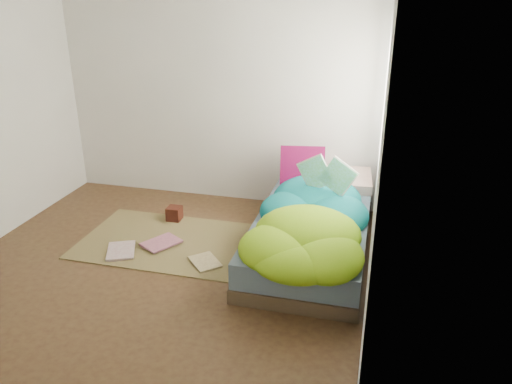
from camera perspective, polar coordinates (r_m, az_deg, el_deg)
ground at (r=4.40m, az=-11.31°, el=-9.09°), size 3.50×3.50×0.00m
room_walls at (r=3.82m, az=-12.97°, el=12.22°), size 3.54×3.54×2.62m
bed at (r=4.60m, az=6.36°, el=-4.83°), size 1.00×2.00×0.34m
duvet at (r=4.26m, az=6.12°, el=-2.07°), size 0.96×1.84×0.34m
rug at (r=4.88m, az=-10.21°, el=-5.54°), size 1.60×1.10×0.01m
pillow_floral at (r=5.20m, az=9.45°, el=1.23°), size 0.69×0.47×0.14m
pillow_magenta at (r=5.08m, az=5.30°, el=2.75°), size 0.46×0.21×0.44m
open_book at (r=4.44m, az=8.11°, el=3.12°), size 0.45×0.19×0.27m
wooden_box at (r=5.26m, az=-9.31°, el=-2.43°), size 0.14×0.14×0.14m
floor_book_a at (r=4.78m, az=-16.64°, el=-6.59°), size 0.36×0.41×0.03m
floor_book_b at (r=4.90m, az=-11.60°, el=-5.25°), size 0.39×0.42×0.03m
floor_book_c at (r=4.42m, az=-7.13°, el=-8.30°), size 0.36×0.36×0.02m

